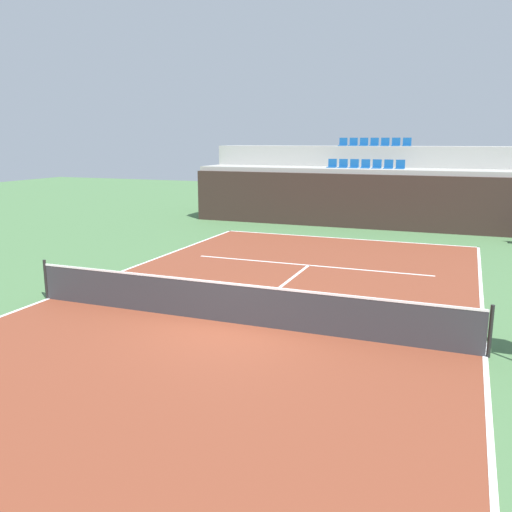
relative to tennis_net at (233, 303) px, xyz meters
The scene contains 13 objects.
ground_plane 0.51m from the tennis_net, ahead, with size 80.00×80.00×0.00m, color #477042.
court_surface 0.50m from the tennis_net, ahead, with size 11.00×24.00×0.01m, color brown.
baseline_far 11.96m from the tennis_net, 90.00° to the left, with size 11.00×0.10×0.00m, color white.
sideline_left 5.47m from the tennis_net, behind, with size 0.10×24.00×0.00m, color white.
sideline_right 5.47m from the tennis_net, ahead, with size 0.10×24.00×0.00m, color white.
service_line_far 6.42m from the tennis_net, 90.00° to the left, with size 8.26×0.10×0.00m, color white.
centre_service_line 3.24m from the tennis_net, 90.00° to the left, with size 0.10×6.40×0.00m, color white.
back_wall 15.03m from the tennis_net, 90.00° to the left, with size 17.23×0.30×2.61m, color #33231E.
stands_tier_lower 16.39m from the tennis_net, 90.00° to the left, with size 17.23×2.40×2.83m, color #9E9E99.
stands_tier_upper 18.82m from the tennis_net, 90.00° to the left, with size 17.23×2.40×3.90m, color #9E9E99.
seating_row_lower 16.64m from the tennis_net, 90.00° to the left, with size 3.84×0.44×0.44m.
seating_row_upper 19.18m from the tennis_net, 90.00° to the left, with size 3.84×0.44×0.44m.
tennis_net is the anchor object (origin of this frame).
Camera 1 is at (4.87, -10.95, 4.19)m, focal length 37.76 mm.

